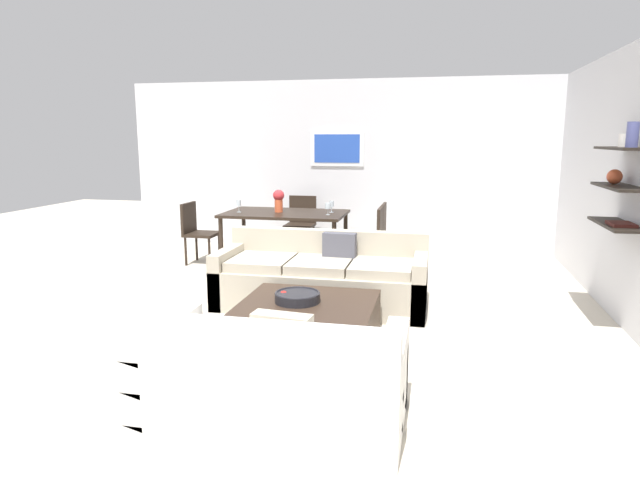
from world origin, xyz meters
The scene contains 17 objects.
ground_plane centered at (0.00, 0.00, 0.00)m, with size 18.00×18.00×0.00m, color beige.
back_wall_unit centered at (0.29, 3.53, 1.35)m, with size 8.40×0.09×2.70m.
right_wall_shelf_unit centered at (3.03, 0.59, 1.35)m, with size 0.34×8.20×2.70m.
sofa_beige centered at (0.04, 0.34, 0.29)m, with size 2.23×0.90×0.78m.
loveseat_white centered at (0.25, -2.15, 0.29)m, with size 1.65×0.90×0.78m.
coffee_table centered at (0.15, -0.77, 0.19)m, with size 1.17×1.06×0.38m.
decorative_bowl centered at (0.06, -0.79, 0.43)m, with size 0.40×0.40×0.09m.
apple_on_coffee_table centered at (-0.07, -0.78, 0.42)m, with size 0.09×0.09×0.09m, color red.
dining_table centered at (-0.89, 2.19, 0.68)m, with size 1.71×1.04×0.75m.
dining_chair_right_far centered at (0.38, 2.42, 0.50)m, with size 0.44×0.44×0.88m.
dining_chair_right_near centered at (0.38, 1.96, 0.50)m, with size 0.44×0.44×0.88m.
dining_chair_head centered at (-0.89, 3.11, 0.50)m, with size 0.44×0.44×0.88m.
dining_chair_left_near centered at (-2.15, 1.96, 0.50)m, with size 0.44×0.44×0.88m.
wine_glass_left_near centered at (-1.54, 2.06, 0.88)m, with size 0.07×0.07×0.18m.
wine_glass_right_far centered at (-0.24, 2.32, 0.86)m, with size 0.06×0.06×0.16m.
wine_glass_right_near centered at (-0.24, 2.06, 0.87)m, with size 0.08×0.08×0.16m.
centerpiece_vase centered at (-0.99, 2.20, 0.93)m, with size 0.16×0.16×0.32m.
Camera 1 is at (1.23, -5.25, 1.80)m, focal length 30.72 mm.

